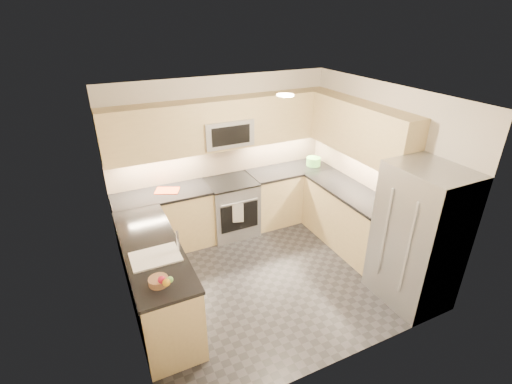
% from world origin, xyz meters
% --- Properties ---
extents(floor, '(3.60, 3.20, 0.00)m').
position_xyz_m(floor, '(0.00, 0.00, 0.00)').
color(floor, '#222227').
rests_on(floor, ground).
extents(ceiling, '(3.60, 3.20, 0.02)m').
position_xyz_m(ceiling, '(0.00, 0.00, 2.50)').
color(ceiling, beige).
rests_on(ceiling, wall_back).
extents(wall_back, '(3.60, 0.02, 2.50)m').
position_xyz_m(wall_back, '(0.00, 1.60, 1.25)').
color(wall_back, beige).
rests_on(wall_back, floor).
extents(wall_front, '(3.60, 0.02, 2.50)m').
position_xyz_m(wall_front, '(0.00, -1.60, 1.25)').
color(wall_front, beige).
rests_on(wall_front, floor).
extents(wall_left, '(0.02, 3.20, 2.50)m').
position_xyz_m(wall_left, '(-1.80, 0.00, 1.25)').
color(wall_left, beige).
rests_on(wall_left, floor).
extents(wall_right, '(0.02, 3.20, 2.50)m').
position_xyz_m(wall_right, '(1.80, 0.00, 1.25)').
color(wall_right, beige).
rests_on(wall_right, floor).
extents(base_cab_back_left, '(1.42, 0.60, 0.90)m').
position_xyz_m(base_cab_back_left, '(-1.09, 1.30, 0.45)').
color(base_cab_back_left, '#D2B87E').
rests_on(base_cab_back_left, floor).
extents(base_cab_back_right, '(1.42, 0.60, 0.90)m').
position_xyz_m(base_cab_back_right, '(1.09, 1.30, 0.45)').
color(base_cab_back_right, '#D2B87E').
rests_on(base_cab_back_right, floor).
extents(base_cab_right, '(0.60, 1.70, 0.90)m').
position_xyz_m(base_cab_right, '(1.50, 0.15, 0.45)').
color(base_cab_right, '#D2B87E').
rests_on(base_cab_right, floor).
extents(base_cab_peninsula, '(0.60, 2.00, 0.90)m').
position_xyz_m(base_cab_peninsula, '(-1.50, 0.00, 0.45)').
color(base_cab_peninsula, '#D2B87E').
rests_on(base_cab_peninsula, floor).
extents(countertop_back_left, '(1.42, 0.63, 0.04)m').
position_xyz_m(countertop_back_left, '(-1.09, 1.30, 0.92)').
color(countertop_back_left, black).
rests_on(countertop_back_left, base_cab_back_left).
extents(countertop_back_right, '(1.42, 0.63, 0.04)m').
position_xyz_m(countertop_back_right, '(1.09, 1.30, 0.92)').
color(countertop_back_right, black).
rests_on(countertop_back_right, base_cab_back_right).
extents(countertop_right, '(0.63, 1.70, 0.04)m').
position_xyz_m(countertop_right, '(1.50, 0.15, 0.92)').
color(countertop_right, black).
rests_on(countertop_right, base_cab_right).
extents(countertop_peninsula, '(0.63, 2.00, 0.04)m').
position_xyz_m(countertop_peninsula, '(-1.50, 0.00, 0.92)').
color(countertop_peninsula, black).
rests_on(countertop_peninsula, base_cab_peninsula).
extents(upper_cab_back, '(3.60, 0.35, 0.75)m').
position_xyz_m(upper_cab_back, '(0.00, 1.43, 1.83)').
color(upper_cab_back, '#D2B87E').
rests_on(upper_cab_back, wall_back).
extents(upper_cab_right, '(0.35, 1.95, 0.75)m').
position_xyz_m(upper_cab_right, '(1.62, 0.28, 1.83)').
color(upper_cab_right, '#D2B87E').
rests_on(upper_cab_right, wall_right).
extents(backsplash_back, '(3.60, 0.01, 0.51)m').
position_xyz_m(backsplash_back, '(0.00, 1.60, 1.20)').
color(backsplash_back, '#C8AF90').
rests_on(backsplash_back, wall_back).
extents(backsplash_right, '(0.01, 2.30, 0.51)m').
position_xyz_m(backsplash_right, '(1.80, 0.45, 1.20)').
color(backsplash_right, '#C8AF90').
rests_on(backsplash_right, wall_right).
extents(gas_range, '(0.76, 0.65, 0.91)m').
position_xyz_m(gas_range, '(0.00, 1.28, 0.46)').
color(gas_range, gray).
rests_on(gas_range, floor).
extents(range_cooktop, '(0.76, 0.65, 0.03)m').
position_xyz_m(range_cooktop, '(0.00, 1.28, 0.92)').
color(range_cooktop, black).
rests_on(range_cooktop, gas_range).
extents(oven_door_glass, '(0.62, 0.02, 0.45)m').
position_xyz_m(oven_door_glass, '(0.00, 0.95, 0.45)').
color(oven_door_glass, black).
rests_on(oven_door_glass, gas_range).
extents(oven_handle, '(0.60, 0.02, 0.02)m').
position_xyz_m(oven_handle, '(0.00, 0.93, 0.72)').
color(oven_handle, '#B2B5BA').
rests_on(oven_handle, gas_range).
extents(microwave, '(0.76, 0.40, 0.40)m').
position_xyz_m(microwave, '(0.00, 1.40, 1.70)').
color(microwave, '#A4A6AC').
rests_on(microwave, upper_cab_back).
extents(microwave_door, '(0.60, 0.01, 0.28)m').
position_xyz_m(microwave_door, '(0.00, 1.20, 1.70)').
color(microwave_door, black).
rests_on(microwave_door, microwave).
extents(refrigerator, '(0.70, 0.90, 1.80)m').
position_xyz_m(refrigerator, '(1.45, -1.15, 0.90)').
color(refrigerator, gray).
rests_on(refrigerator, floor).
extents(fridge_handle_left, '(0.02, 0.02, 1.20)m').
position_xyz_m(fridge_handle_left, '(1.08, -1.33, 0.95)').
color(fridge_handle_left, '#B2B5BA').
rests_on(fridge_handle_left, refrigerator).
extents(fridge_handle_right, '(0.02, 0.02, 1.20)m').
position_xyz_m(fridge_handle_right, '(1.08, -0.97, 0.95)').
color(fridge_handle_right, '#B2B5BA').
rests_on(fridge_handle_right, refrigerator).
extents(sink_basin, '(0.52, 0.38, 0.16)m').
position_xyz_m(sink_basin, '(-1.50, -0.25, 0.88)').
color(sink_basin, white).
rests_on(sink_basin, base_cab_peninsula).
extents(faucet, '(0.03, 0.03, 0.28)m').
position_xyz_m(faucet, '(-1.24, -0.25, 1.08)').
color(faucet, silver).
rests_on(faucet, countertop_peninsula).
extents(utensil_bowl, '(0.27, 0.27, 0.14)m').
position_xyz_m(utensil_bowl, '(1.53, 1.26, 1.01)').
color(utensil_bowl, '#63C655').
rests_on(utensil_bowl, countertop_back_right).
extents(cutting_board, '(0.41, 0.36, 0.01)m').
position_xyz_m(cutting_board, '(-0.99, 1.34, 0.95)').
color(cutting_board, red).
rests_on(cutting_board, countertop_back_left).
extents(fruit_basket, '(0.20, 0.20, 0.07)m').
position_xyz_m(fruit_basket, '(-1.56, -0.70, 0.98)').
color(fruit_basket, '#936644').
rests_on(fruit_basket, countertop_peninsula).
extents(fruit_apple, '(0.08, 0.08, 0.08)m').
position_xyz_m(fruit_apple, '(-1.54, -0.79, 1.05)').
color(fruit_apple, red).
rests_on(fruit_apple, fruit_basket).
extents(fruit_pear, '(0.06, 0.06, 0.06)m').
position_xyz_m(fruit_pear, '(-1.47, -0.82, 1.05)').
color(fruit_pear, '#75BF52').
rests_on(fruit_pear, fruit_basket).
extents(dish_towel_check, '(0.17, 0.07, 0.32)m').
position_xyz_m(dish_towel_check, '(-0.04, 0.91, 0.55)').
color(dish_towel_check, silver).
rests_on(dish_towel_check, oven_handle).
extents(fruit_orange, '(0.07, 0.07, 0.07)m').
position_xyz_m(fruit_orange, '(-1.51, -0.85, 1.05)').
color(fruit_orange, orange).
rests_on(fruit_orange, fruit_basket).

